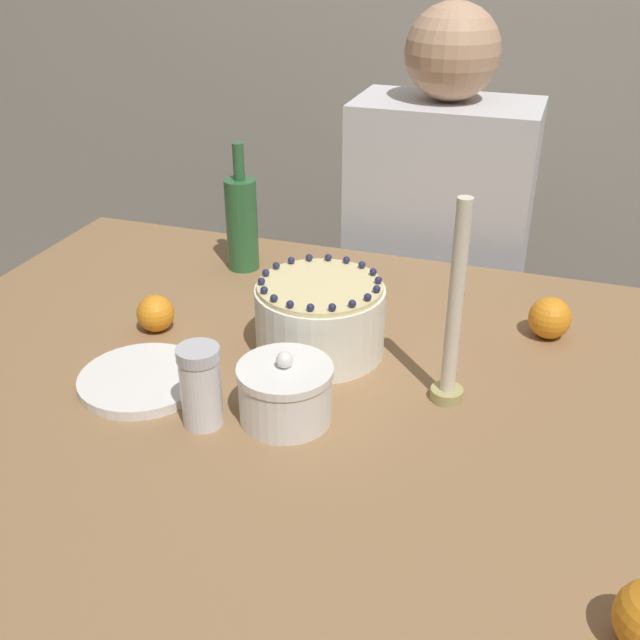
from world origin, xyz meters
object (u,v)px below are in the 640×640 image
at_px(cake, 320,318).
at_px(person_man_blue_shirt, 432,310).
at_px(bottle, 242,222).
at_px(sugar_bowl, 285,392).
at_px(candle, 454,322).
at_px(sugar_shaker, 201,386).

height_order(cake, person_man_blue_shirt, person_man_blue_shirt).
relative_size(bottle, person_man_blue_shirt, 0.21).
xyz_separation_m(sugar_bowl, person_man_blue_shirt, (0.07, 0.82, -0.26)).
distance_m(sugar_bowl, bottle, 0.54).
bearing_deg(cake, bottle, 133.82).
height_order(cake, sugar_bowl, cake).
bearing_deg(person_man_blue_shirt, candle, 101.65).
bearing_deg(candle, sugar_bowl, -150.06).
bearing_deg(bottle, sugar_shaker, -72.32).
bearing_deg(bottle, cake, -46.18).
xyz_separation_m(sugar_shaker, candle, (0.32, 0.17, 0.07)).
bearing_deg(bottle, candle, -35.35).
bearing_deg(cake, sugar_bowl, -85.74).
bearing_deg(person_man_blue_shirt, sugar_bowl, 85.36).
bearing_deg(cake, sugar_shaker, -110.69).
bearing_deg(candle, cake, 161.61).
bearing_deg(person_man_blue_shirt, bottle, 46.77).
xyz_separation_m(sugar_shaker, bottle, (-0.16, 0.51, 0.04)).
bearing_deg(cake, person_man_blue_shirt, 82.59).
height_order(sugar_shaker, person_man_blue_shirt, person_man_blue_shirt).
distance_m(candle, bottle, 0.59).
bearing_deg(sugar_bowl, cake, 94.26).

